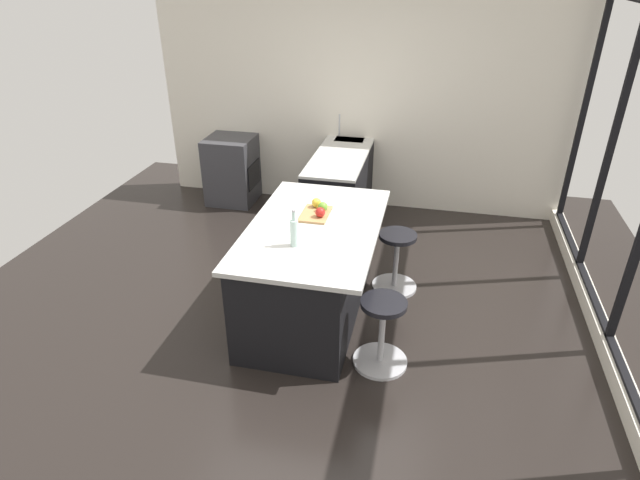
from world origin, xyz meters
TOP-DOWN VIEW (x-y plane):
  - ground_plane at (0.00, 0.00)m, footprint 6.78×6.78m
  - interior_partition_left at (-2.61, 0.00)m, footprint 0.12×5.08m
  - sink_cabinet at (-2.26, -0.07)m, footprint 2.35×0.60m
  - oven_range at (-2.26, -1.60)m, footprint 0.60×0.61m
  - kitchen_island at (-0.01, 0.01)m, footprint 1.80×1.09m
  - stool_by_window at (-0.58, 0.73)m, footprint 0.44×0.44m
  - stool_middle at (0.55, 0.73)m, footprint 0.44×0.44m
  - cutting_board at (-0.22, 0.01)m, footprint 0.36×0.24m
  - apple_yellow at (-0.34, -0.01)m, footprint 0.09×0.09m
  - apple_red at (-0.15, 0.07)m, footprint 0.09×0.09m
  - apple_green at (-0.27, 0.07)m, footprint 0.09×0.09m
  - water_bottle at (0.36, -0.02)m, footprint 0.06×0.06m

SIDE VIEW (x-z plane):
  - ground_plane at x=0.00m, z-range 0.00..0.00m
  - stool_by_window at x=-0.58m, z-range -0.02..0.58m
  - stool_middle at x=0.55m, z-range -0.02..0.58m
  - oven_range at x=-2.26m, z-range 0.00..0.87m
  - kitchen_island at x=-0.01m, z-range 0.01..0.90m
  - sink_cabinet at x=-2.26m, z-range -0.13..1.04m
  - cutting_board at x=-0.22m, z-range 0.89..0.91m
  - apple_yellow at x=-0.34m, z-range 0.91..1.00m
  - apple_green at x=-0.27m, z-range 0.91..1.00m
  - apple_red at x=-0.15m, z-range 0.91..1.00m
  - water_bottle at x=0.36m, z-range 0.86..1.17m
  - interior_partition_left at x=-2.61m, z-range 0.00..2.84m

